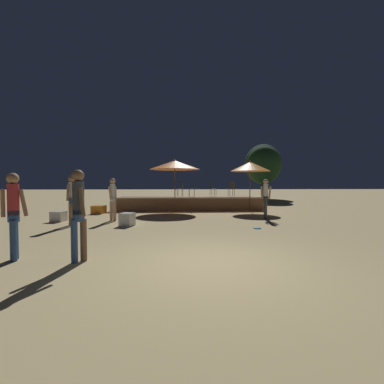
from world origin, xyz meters
The scene contains 19 objects.
ground_plane centered at (0.00, 0.00, 0.00)m, with size 120.00×120.00×0.00m, color tan.
wooden_deck centered at (-0.03, 11.05, 0.36)m, with size 8.80×3.08×0.80m.
patio_umbrella_0 centered at (3.45, 9.29, 2.56)m, with size 2.24×2.24×2.91m.
patio_umbrella_1 centered at (-0.83, 9.61, 2.65)m, with size 2.88×2.88×2.99m.
cube_seat_0 centered at (-5.70, 5.92, 0.21)m, with size 0.57×0.57×0.43m.
cube_seat_1 centered at (-4.86, 8.64, 0.21)m, with size 0.70×0.70×0.42m.
cube_seat_2 centered at (-2.60, 4.67, 0.24)m, with size 0.60×0.60×0.48m.
person_0 centered at (-4.69, 4.83, 1.10)m, with size 0.33×0.53×1.89m.
person_1 centered at (-3.44, 5.95, 1.01)m, with size 0.29×0.47×1.82m.
person_2 centered at (-4.10, 0.39, 1.02)m, with size 0.48×0.29×1.83m.
person_3 centered at (-2.70, 0.19, 1.06)m, with size 0.45×0.50×1.89m.
person_4 centered at (3.27, 6.15, 0.99)m, with size 0.46×0.29×1.79m.
bistro_chair_0 centered at (2.66, 10.50, 1.34)m, with size 0.40×0.41×0.90m.
bistro_chair_1 centered at (0.26, 10.23, 1.34)m, with size 0.40×0.40×0.90m.
bistro_chair_2 centered at (-0.44, 10.79, 1.34)m, with size 0.42×0.41×0.90m.
bistro_chair_3 centered at (1.59, 11.78, 1.34)m, with size 0.47×0.47×0.90m.
frisbee_disc centered at (2.15, 3.79, 0.02)m, with size 0.27×0.27×0.03m.
background_tree_0 centered at (8.32, 21.48, 3.60)m, with size 3.77×3.77×5.68m.
background_tree_1 centered at (7.27, 18.22, 3.30)m, with size 3.12×3.12×5.03m.
Camera 1 is at (-0.68, -5.14, 1.62)m, focal length 24.00 mm.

